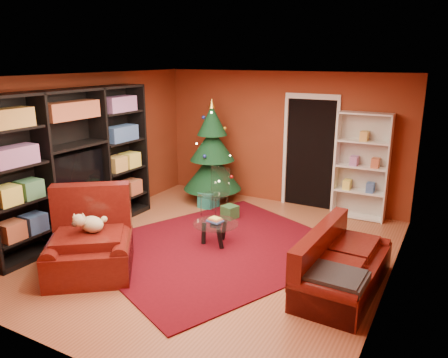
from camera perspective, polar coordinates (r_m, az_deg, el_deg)
The scene contains 18 objects.
floor at distance 6.73m, azimuth -1.66°, elevation -9.66°, with size 5.00×5.50×0.05m, color brown.
ceiling at distance 6.09m, azimuth -1.86°, elevation 13.50°, with size 5.00×5.50×0.05m, color silver.
wall_back at distance 8.73m, azimuth 7.54°, elevation 5.27°, with size 5.00×0.05×2.60m, color maroon.
wall_left at distance 7.84m, azimuth -17.91°, elevation 3.46°, with size 0.05×5.50×2.60m, color maroon.
wall_right at distance 5.50m, azimuth 21.59°, elevation -1.89°, with size 0.05×5.50×2.60m, color maroon.
doorway at distance 8.55m, azimuth 11.12°, elevation 3.17°, with size 1.06×0.60×2.16m, color black, non-canonical shape.
rug at distance 6.83m, azimuth -0.82°, elevation -8.93°, with size 3.00×3.50×0.02m, color #550711.
media_unit at distance 7.38m, azimuth -19.05°, elevation 1.77°, with size 0.48×3.11×2.38m, color black, non-canonical shape.
christmas_tree at distance 8.76m, azimuth -1.54°, elevation 3.53°, with size 1.18×1.18×2.10m, color black, non-canonical shape.
gift_box_teal at distance 8.57m, azimuth -2.05°, elevation -2.70°, with size 0.31×0.31×0.31m, color teal.
gift_box_green at distance 7.97m, azimuth 0.76°, elevation -4.38°, with size 0.25×0.25×0.25m, color #285F2F.
gift_box_red at distance 8.94m, azimuth -2.28°, elevation -2.28°, with size 0.21×0.21×0.21m, color #AB2518.
white_bookshelf at distance 8.17m, azimuth 17.53°, elevation 1.53°, with size 0.92×0.33×1.98m, color white, non-canonical shape.
armchair at distance 6.19m, azimuth -17.20°, elevation -7.81°, with size 1.19×1.19×0.93m, color #4A0F0B, non-canonical shape.
dog at distance 6.14m, azimuth -16.84°, elevation -5.68°, with size 0.40×0.30×0.30m, color beige, non-canonical shape.
sofa at distance 5.78m, azimuth 15.48°, elevation -10.21°, with size 1.80×0.81×0.78m, color #4A0F0B, non-canonical shape.
coffee_table at distance 6.88m, azimuth -1.08°, elevation -7.15°, with size 0.71×0.71×0.44m, color gray, non-canonical shape.
acrylic_chair at distance 8.00m, azimuth -1.32°, elevation -2.13°, with size 0.42×0.46×0.82m, color #66605B, non-canonical shape.
Camera 1 is at (3.09, -5.24, 2.85)m, focal length 35.00 mm.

